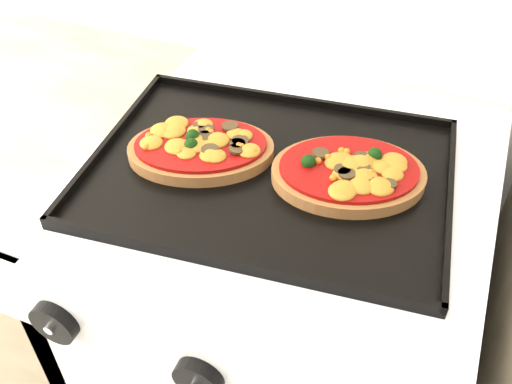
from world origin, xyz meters
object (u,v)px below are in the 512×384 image
at_px(stove, 280,342).
at_px(baking_tray, 269,170).
at_px(pizza_left, 201,148).
at_px(pizza_right, 349,172).

distance_m(stove, baking_tray, 0.47).
height_order(pizza_left, pizza_right, same).
xyz_separation_m(pizza_left, pizza_right, (0.22, 0.03, 0.00)).
distance_m(baking_tray, pizza_right, 0.11).
relative_size(stove, baking_tray, 1.77).
bearing_deg(pizza_left, baking_tray, 3.47).
relative_size(stove, pizza_left, 4.21).
bearing_deg(pizza_left, pizza_right, 7.79).
bearing_deg(pizza_right, pizza_left, -172.21).
bearing_deg(baking_tray, pizza_left, 177.09).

